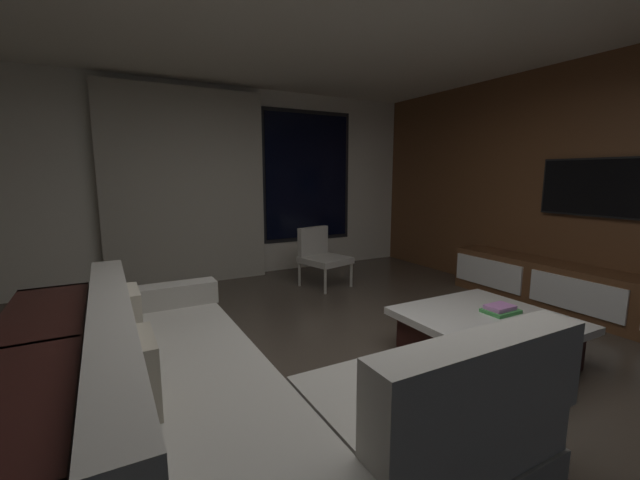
{
  "coord_description": "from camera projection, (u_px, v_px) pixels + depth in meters",
  "views": [
    {
      "loc": [
        -1.55,
        -2.07,
        1.48
      ],
      "look_at": [
        0.31,
        1.34,
        0.84
      ],
      "focal_mm": 22.36,
      "sensor_mm": 36.0,
      "label": 1
    }
  ],
  "objects": [
    {
      "name": "sectional_couch",
      "position": [
        242.0,
        397.0,
        2.15
      ],
      "size": [
        1.98,
        2.5,
        0.82
      ],
      "color": "gray",
      "rests_on": "floor"
    },
    {
      "name": "media_wall",
      "position": [
        625.0,
        188.0,
        3.99
      ],
      "size": [
        0.12,
        7.8,
        2.7
      ],
      "color": "brown",
      "rests_on": "floor"
    },
    {
      "name": "back_wall_with_window",
      "position": [
        221.0,
        184.0,
        5.65
      ],
      "size": [
        6.6,
        0.3,
        2.7
      ],
      "color": "silver",
      "rests_on": "floor"
    },
    {
      "name": "media_console",
      "position": [
        591.0,
        296.0,
        4.07
      ],
      "size": [
        0.46,
        3.1,
        0.52
      ],
      "color": "brown",
      "rests_on": "floor"
    },
    {
      "name": "accent_chair_near_window",
      "position": [
        321.0,
        254.0,
        5.34
      ],
      "size": [
        0.66,
        0.68,
        0.78
      ],
      "color": "#B2ADA0",
      "rests_on": "floor"
    },
    {
      "name": "mounted_tv",
      "position": [
        592.0,
        187.0,
        4.15
      ],
      "size": [
        0.05,
        1.05,
        0.61
      ],
      "color": "black"
    },
    {
      "name": "book_stack_on_coffee_table",
      "position": [
        500.0,
        309.0,
        3.26
      ],
      "size": [
        0.28,
        0.2,
        0.06
      ],
      "color": "#449C4B",
      "rests_on": "coffee_table"
    },
    {
      "name": "console_table_behind_couch",
      "position": [
        39.0,
        411.0,
        1.82
      ],
      "size": [
        0.4,
        2.1,
        0.74
      ],
      "color": "black",
      "rests_on": "floor"
    },
    {
      "name": "floor",
      "position": [
        373.0,
        391.0,
        2.76
      ],
      "size": [
        9.2,
        9.2,
        0.0
      ],
      "primitive_type": "plane",
      "color": "#473D33"
    },
    {
      "name": "coffee_table",
      "position": [
        486.0,
        337.0,
        3.21
      ],
      "size": [
        1.16,
        1.16,
        0.36
      ],
      "color": "black",
      "rests_on": "floor"
    }
  ]
}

